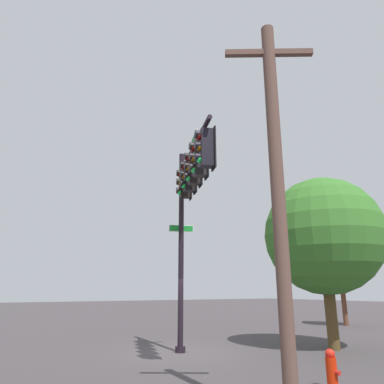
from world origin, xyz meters
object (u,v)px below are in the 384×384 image
(utility_pole, at_px, (278,191))
(tree_near, at_px, (339,257))
(fire_hydrant, at_px, (332,369))
(signal_pole_assembly, at_px, (190,188))
(tree_mid, at_px, (323,235))

(utility_pole, distance_m, tree_near, 18.75)
(utility_pole, distance_m, fire_hydrant, 4.49)
(utility_pole, height_order, fire_hydrant, utility_pole)
(signal_pole_assembly, relative_size, utility_pole, 1.00)
(utility_pole, xyz_separation_m, tree_mid, (-4.76, 7.07, 0.31))
(utility_pole, relative_size, fire_hydrant, 8.98)
(fire_hydrant, height_order, tree_near, tree_near)
(tree_mid, bearing_deg, fire_hydrant, -52.24)
(signal_pole_assembly, xyz_separation_m, tree_mid, (0.58, 5.80, -1.24))
(utility_pole, xyz_separation_m, tree_near, (-10.51, 15.52, 0.30))
(fire_hydrant, relative_size, tree_near, 0.14)
(fire_hydrant, xyz_separation_m, tree_mid, (-3.50, 4.52, 3.78))
(fire_hydrant, bearing_deg, tree_near, 125.47)
(tree_near, distance_m, tree_mid, 10.22)
(signal_pole_assembly, relative_size, tree_near, 1.28)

